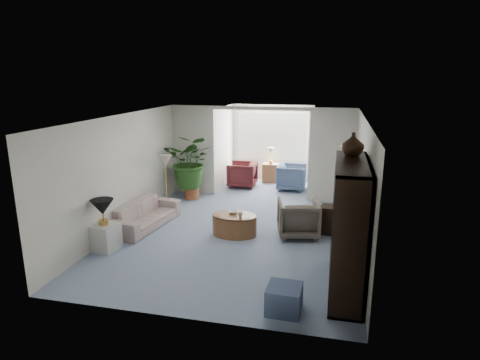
% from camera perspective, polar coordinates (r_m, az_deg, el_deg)
% --- Properties ---
extents(floor, '(6.00, 6.00, 0.00)m').
position_cam_1_polar(floor, '(8.68, -0.90, -8.02)').
color(floor, '#8A99B6').
rests_on(floor, ground).
extents(sunroom_floor, '(2.60, 2.60, 0.00)m').
position_cam_1_polar(sunroom_floor, '(12.48, 3.63, -0.99)').
color(sunroom_floor, '#8A99B6').
rests_on(sunroom_floor, ground).
extents(back_pier_left, '(1.20, 0.12, 2.50)m').
position_cam_1_polar(back_pier_left, '(11.63, -6.48, 4.12)').
color(back_pier_left, silver).
rests_on(back_pier_left, ground).
extents(back_pier_right, '(1.20, 0.12, 2.50)m').
position_cam_1_polar(back_pier_right, '(10.98, 12.61, 3.24)').
color(back_pier_right, silver).
rests_on(back_pier_right, ground).
extents(back_header, '(2.60, 0.12, 0.10)m').
position_cam_1_polar(back_header, '(10.99, 2.87, 9.91)').
color(back_header, silver).
rests_on(back_header, back_pier_left).
extents(window_pane, '(2.20, 0.02, 1.50)m').
position_cam_1_polar(window_pane, '(13.24, 4.50, 6.08)').
color(window_pane, white).
extents(window_blinds, '(2.20, 0.02, 1.50)m').
position_cam_1_polar(window_blinds, '(13.21, 4.48, 6.06)').
color(window_blinds, white).
extents(framed_picture, '(0.04, 0.50, 0.40)m').
position_cam_1_polar(framed_picture, '(7.86, 16.55, 1.99)').
color(framed_picture, '#B9AB94').
extents(sofa, '(1.00, 2.02, 0.57)m').
position_cam_1_polar(sofa, '(9.45, -13.03, -4.65)').
color(sofa, beige).
rests_on(sofa, ground).
extents(end_table, '(0.53, 0.53, 0.52)m').
position_cam_1_polar(end_table, '(8.45, -18.25, -7.52)').
color(end_table, beige).
rests_on(end_table, ground).
extents(table_lamp, '(0.44, 0.44, 0.30)m').
position_cam_1_polar(table_lamp, '(8.25, -18.58, -3.59)').
color(table_lamp, black).
rests_on(table_lamp, end_table).
extents(floor_lamp, '(0.36, 0.36, 0.28)m').
position_cam_1_polar(floor_lamp, '(10.30, -10.38, 2.64)').
color(floor_lamp, beige).
rests_on(floor_lamp, ground).
extents(coffee_table, '(1.05, 1.05, 0.45)m').
position_cam_1_polar(coffee_table, '(8.75, -0.78, -6.25)').
color(coffee_table, brown).
rests_on(coffee_table, ground).
extents(coffee_bowl, '(0.23, 0.23, 0.05)m').
position_cam_1_polar(coffee_bowl, '(8.76, -0.95, -4.46)').
color(coffee_bowl, white).
rests_on(coffee_bowl, coffee_table).
extents(coffee_cup, '(0.11, 0.11, 0.09)m').
position_cam_1_polar(coffee_cup, '(8.53, 0.03, -4.85)').
color(coffee_cup, beige).
rests_on(coffee_cup, coffee_table).
extents(wingback_chair, '(0.98, 1.00, 0.77)m').
position_cam_1_polar(wingback_chair, '(8.74, 8.07, -5.28)').
color(wingback_chair, '#5E554A').
rests_on(wingback_chair, ground).
extents(side_table_dark, '(0.55, 0.47, 0.60)m').
position_cam_1_polar(side_table_dark, '(9.03, 12.67, -5.43)').
color(side_table_dark, black).
rests_on(side_table_dark, ground).
extents(entertainment_cabinet, '(0.50, 1.86, 2.07)m').
position_cam_1_polar(entertainment_cabinet, '(6.55, 14.83, -6.44)').
color(entertainment_cabinet, black).
rests_on(entertainment_cabinet, ground).
extents(cabinet_urn, '(0.35, 0.35, 0.37)m').
position_cam_1_polar(cabinet_urn, '(6.73, 15.39, 4.82)').
color(cabinet_urn, '#311E10').
rests_on(cabinet_urn, entertainment_cabinet).
extents(ottoman, '(0.50, 0.50, 0.39)m').
position_cam_1_polar(ottoman, '(6.16, 6.14, -16.09)').
color(ottoman, slate).
rests_on(ottoman, ground).
extents(plant_pot, '(0.40, 0.40, 0.32)m').
position_cam_1_polar(plant_pot, '(11.36, -6.74, -1.78)').
color(plant_pot, '#9C532D').
rests_on(plant_pot, ground).
extents(house_plant, '(1.31, 1.14, 1.46)m').
position_cam_1_polar(house_plant, '(11.15, -6.87, 2.61)').
color(house_plant, '#26501B').
rests_on(house_plant, plant_pot).
extents(sunroom_chair_blue, '(0.84, 0.82, 0.76)m').
position_cam_1_polar(sunroom_chair_blue, '(12.20, 7.20, 0.39)').
color(sunroom_chair_blue, slate).
rests_on(sunroom_chair_blue, ground).
extents(sunroom_chair_maroon, '(0.84, 0.82, 0.76)m').
position_cam_1_polar(sunroom_chair_maroon, '(12.43, 0.31, 0.77)').
color(sunroom_chair_maroon, '#591E22').
rests_on(sunroom_chair_maroon, ground).
extents(sunroom_table, '(0.49, 0.38, 0.59)m').
position_cam_1_polar(sunroom_table, '(13.03, 4.26, 1.00)').
color(sunroom_table, brown).
rests_on(sunroom_table, ground).
extents(shelf_clutter, '(0.30, 1.21, 1.06)m').
position_cam_1_polar(shelf_clutter, '(6.42, 14.44, -6.31)').
color(shelf_clutter, '#302B25').
rests_on(shelf_clutter, entertainment_cabinet).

